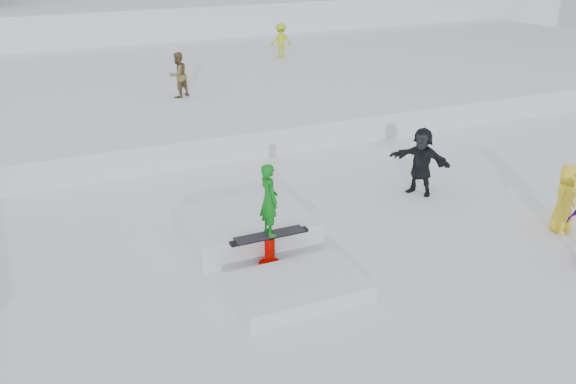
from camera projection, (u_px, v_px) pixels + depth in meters
name	position (u px, v px, depth m)	size (l,w,h in m)	color
ground	(309.00, 290.00, 11.72)	(120.00, 120.00, 0.00)	white
snow_berm	(73.00, 21.00, 36.39)	(60.00, 14.00, 2.40)	white
snow_midrise	(125.00, 86.00, 24.97)	(50.00, 18.00, 0.80)	white
walker_olive	(178.00, 75.00, 21.45)	(0.73, 0.57, 1.51)	brown
walker_ygreen	(281.00, 41.00, 27.97)	(0.96, 0.55, 1.49)	#AFD119
spectator_yellow	(565.00, 198.00, 13.74)	(0.74, 0.48, 1.52)	yellow
spectator_dark	(421.00, 161.00, 15.65)	(1.56, 0.50, 1.69)	black
jib_rail_feature	(258.00, 239.00, 12.93)	(2.60, 4.40, 2.11)	white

